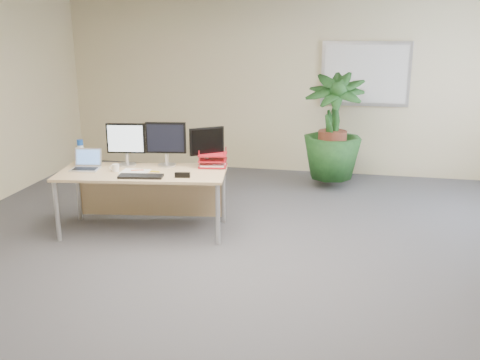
% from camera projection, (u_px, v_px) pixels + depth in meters
% --- Properties ---
extents(floor, '(8.00, 8.00, 0.00)m').
position_uv_depth(floor, '(227.00, 282.00, 4.86)').
color(floor, '#404045').
rests_on(floor, ground).
extents(back_wall, '(7.00, 0.04, 2.70)m').
position_uv_depth(back_wall, '(285.00, 86.00, 8.25)').
color(back_wall, beige).
rests_on(back_wall, floor).
extents(whiteboard, '(1.30, 0.04, 0.95)m').
position_uv_depth(whiteboard, '(365.00, 74.00, 7.93)').
color(whiteboard, silver).
rests_on(whiteboard, back_wall).
extents(desk, '(1.92, 1.03, 0.70)m').
position_uv_depth(desk, '(145.00, 182.00, 6.01)').
color(desk, '#D7AD7E').
rests_on(desk, floor).
extents(floor_plant, '(0.91, 0.91, 1.50)m').
position_uv_depth(floor_plant, '(332.00, 136.00, 7.50)').
color(floor_plant, '#163D17').
rests_on(floor_plant, floor).
extents(monitor_left, '(0.44, 0.20, 0.49)m').
position_uv_depth(monitor_left, '(126.00, 142.00, 6.04)').
color(monitor_left, silver).
rests_on(monitor_left, desk).
extents(monitor_right, '(0.45, 0.21, 0.50)m').
position_uv_depth(monitor_right, '(166.00, 141.00, 6.01)').
color(monitor_right, silver).
rests_on(monitor_right, desk).
extents(monitor_dark, '(0.35, 0.26, 0.45)m').
position_uv_depth(monitor_dark, '(207.00, 144.00, 6.02)').
color(monitor_dark, silver).
rests_on(monitor_dark, desk).
extents(laptop, '(0.34, 0.31, 0.22)m').
position_uv_depth(laptop, '(87.00, 164.00, 5.97)').
color(laptop, silver).
rests_on(laptop, desk).
extents(keyboard, '(0.48, 0.22, 0.03)m').
position_uv_depth(keyboard, '(141.00, 176.00, 5.64)').
color(keyboard, black).
rests_on(keyboard, desk).
extents(coffee_mug, '(0.11, 0.08, 0.08)m').
position_uv_depth(coffee_mug, '(116.00, 168.00, 5.85)').
color(coffee_mug, white).
rests_on(coffee_mug, desk).
extents(spiral_notebook, '(0.31, 0.24, 0.01)m').
position_uv_depth(spiral_notebook, '(135.00, 172.00, 5.83)').
color(spiral_notebook, white).
rests_on(spiral_notebook, desk).
extents(orange_pen, '(0.14, 0.05, 0.01)m').
position_uv_depth(orange_pen, '(137.00, 170.00, 5.86)').
color(orange_pen, '#F75D1B').
rests_on(orange_pen, spiral_notebook).
extents(yellow_highlighter, '(0.11, 0.02, 0.01)m').
position_uv_depth(yellow_highlighter, '(155.00, 172.00, 5.84)').
color(yellow_highlighter, yellow).
rests_on(yellow_highlighter, desk).
extents(water_bottle, '(0.07, 0.07, 0.29)m').
position_uv_depth(water_bottle, '(81.00, 153.00, 6.14)').
color(water_bottle, silver).
rests_on(water_bottle, desk).
extents(letter_tray, '(0.34, 0.28, 0.15)m').
position_uv_depth(letter_tray, '(213.00, 161.00, 6.04)').
color(letter_tray, '#B51622').
rests_on(letter_tray, desk).
extents(stapler, '(0.17, 0.07, 0.05)m').
position_uv_depth(stapler, '(182.00, 175.00, 5.63)').
color(stapler, black).
rests_on(stapler, desk).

